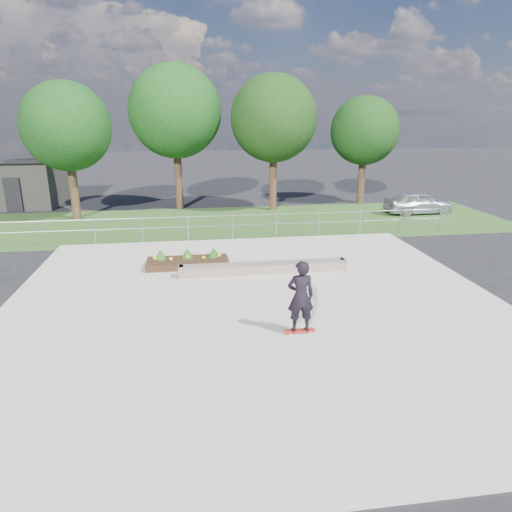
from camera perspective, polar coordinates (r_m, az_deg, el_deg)
The scene contains 12 objects.
ground at distance 13.74m, azimuth 0.06°, elevation -6.28°, with size 120.00×120.00×0.00m, color black.
grass_verge at distance 24.16m, azimuth -3.68°, elevation 4.19°, with size 30.00×8.00×0.02m, color #29491D.
concrete_slab at distance 13.73m, azimuth 0.06°, elevation -6.16°, with size 15.00×15.00×0.06m, color #A8A195.
fence at distance 20.59m, azimuth -2.93°, elevation 4.05°, with size 20.06×0.06×1.20m.
tree_far_left at distance 26.20m, azimuth -22.62°, elevation 14.68°, with size 4.55×4.55×7.15m.
tree_mid_left at distance 27.46m, azimuth -10.08°, elevation 17.34°, with size 5.25×5.25×8.25m.
tree_mid_right at distance 26.88m, azimuth 2.22°, elevation 16.79°, with size 4.90×4.90×7.70m.
tree_far_right at distance 29.98m, azimuth 13.43°, elevation 14.97°, with size 4.20×4.20×6.60m.
grind_ledge at distance 16.22m, azimuth 0.98°, elevation -1.49°, with size 6.00×0.44×0.43m.
planter_bed at distance 17.24m, azimuth -8.55°, elevation -0.61°, with size 3.00×1.20×0.61m.
skateboarder at distance 11.65m, azimuth 5.60°, elevation -5.06°, with size 0.80×0.45×1.98m.
parked_car at distance 27.80m, azimuth 19.61°, elevation 6.32°, with size 1.53×3.81×1.30m, color #AAAFB4.
Camera 1 is at (-1.80, -12.45, 5.52)m, focal length 32.00 mm.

